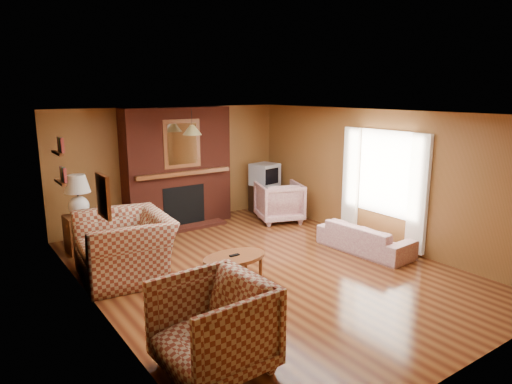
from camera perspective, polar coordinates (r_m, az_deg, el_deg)
floor at (r=7.20m, az=1.00°, el=-9.60°), size 6.50×6.50×0.00m
ceiling at (r=6.68m, az=1.08°, el=9.84°), size 6.50×6.50×0.00m
wall_back at (r=9.61m, az=-10.44°, el=3.27°), size 6.50×0.00×6.50m
wall_front at (r=4.72m, az=25.11°, el=-7.38°), size 6.50×0.00×6.50m
wall_left at (r=5.78m, az=-19.48°, el=-3.37°), size 0.00×6.50×6.50m
wall_right at (r=8.53m, az=14.77°, el=1.89°), size 0.00×6.50×6.50m
fireplace at (r=9.38m, az=-9.76°, el=2.95°), size 2.20×0.82×2.40m
window_right at (r=8.38m, az=15.57°, el=1.15°), size 0.10×1.85×2.00m
bookshelf at (r=7.52m, az=-23.29°, el=3.50°), size 0.09×0.55×0.71m
botanical_print at (r=5.43m, az=-18.53°, el=-0.50°), size 0.05×0.40×0.50m
pendant_light at (r=8.67m, az=-8.00°, el=7.69°), size 0.36×0.36×0.48m
plaid_loveseat at (r=7.06m, az=-16.11°, el=-6.54°), size 1.38×1.55×0.93m
plaid_armchair at (r=4.65m, az=-5.40°, el=-16.41°), size 1.07×1.04×0.94m
floral_sofa at (r=8.10m, az=13.46°, el=-5.58°), size 0.77×1.71×0.49m
floral_armchair at (r=9.67m, az=2.91°, el=-1.22°), size 1.15×1.16×0.83m
coffee_table at (r=6.53m, az=-2.71°, el=-8.39°), size 0.96×0.59×0.45m
side_table at (r=8.40m, az=-21.01°, el=-4.88°), size 0.50×0.50×0.64m
table_lamp at (r=8.23m, az=-21.39°, el=-0.13°), size 0.43×0.43×0.71m
tv_stand at (r=10.42m, az=1.09°, el=-0.80°), size 0.60×0.55×0.62m
crt_tv at (r=10.31m, az=1.12°, el=2.20°), size 0.62×0.62×0.49m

